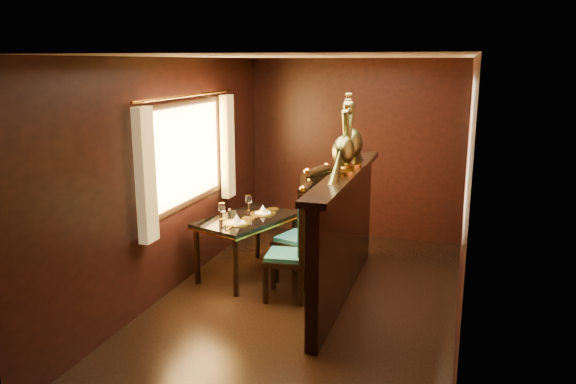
{
  "coord_description": "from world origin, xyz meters",
  "views": [
    {
      "loc": [
        1.45,
        -5.23,
        2.46
      ],
      "look_at": [
        -0.26,
        0.19,
        1.13
      ],
      "focal_mm": 35.0,
      "sensor_mm": 36.0,
      "label": 1
    }
  ],
  "objects_px": {
    "chair_left": "(298,239)",
    "peacock_left": "(344,137)",
    "chair_right": "(310,223)",
    "peacock_right": "(351,130)",
    "dining_table": "(247,223)"
  },
  "relations": [
    {
      "from": "dining_table",
      "to": "peacock_left",
      "type": "bearing_deg",
      "value": 1.41
    },
    {
      "from": "dining_table",
      "to": "chair_left",
      "type": "bearing_deg",
      "value": -12.01
    },
    {
      "from": "dining_table",
      "to": "peacock_right",
      "type": "height_order",
      "value": "peacock_right"
    },
    {
      "from": "chair_left",
      "to": "chair_right",
      "type": "height_order",
      "value": "chair_right"
    },
    {
      "from": "dining_table",
      "to": "peacock_left",
      "type": "distance_m",
      "value": 1.66
    },
    {
      "from": "peacock_left",
      "to": "chair_right",
      "type": "bearing_deg",
      "value": 139.39
    },
    {
      "from": "dining_table",
      "to": "peacock_left",
      "type": "height_order",
      "value": "peacock_left"
    },
    {
      "from": "chair_left",
      "to": "chair_right",
      "type": "distance_m",
      "value": 0.44
    },
    {
      "from": "dining_table",
      "to": "peacock_right",
      "type": "relative_size",
      "value": 1.73
    },
    {
      "from": "chair_right",
      "to": "peacock_right",
      "type": "bearing_deg",
      "value": 19.25
    },
    {
      "from": "dining_table",
      "to": "chair_right",
      "type": "distance_m",
      "value": 0.76
    },
    {
      "from": "chair_left",
      "to": "peacock_right",
      "type": "bearing_deg",
      "value": 39.31
    },
    {
      "from": "chair_left",
      "to": "peacock_left",
      "type": "xyz_separation_m",
      "value": [
        0.44,
        0.07,
        1.07
      ]
    },
    {
      "from": "chair_right",
      "to": "peacock_right",
      "type": "relative_size",
      "value": 1.73
    },
    {
      "from": "chair_right",
      "to": "peacock_left",
      "type": "xyz_separation_m",
      "value": [
        0.44,
        -0.37,
        1.02
      ]
    }
  ]
}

